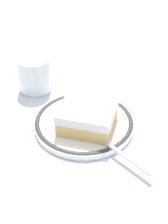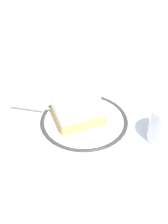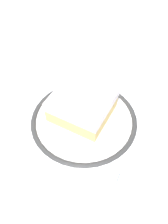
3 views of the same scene
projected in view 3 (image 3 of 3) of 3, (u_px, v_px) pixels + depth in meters
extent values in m
plane|color=#B7B2A8|center=(68.00, 130.00, 0.41)|extent=(2.40, 2.40, 0.00)
cube|color=silver|center=(68.00, 130.00, 0.41)|extent=(0.43, 0.31, 0.00)
cylinder|color=white|center=(84.00, 122.00, 0.41)|extent=(0.18, 0.18, 0.01)
torus|color=#333333|center=(84.00, 120.00, 0.41)|extent=(0.18, 0.18, 0.01)
cube|color=#DBB76B|center=(84.00, 109.00, 0.40)|extent=(0.11, 0.11, 0.03)
cube|color=white|center=(84.00, 101.00, 0.39)|extent=(0.11, 0.11, 0.02)
ellipsoid|color=silver|center=(80.00, 98.00, 0.43)|extent=(0.05, 0.04, 0.01)
cylinder|color=silver|center=(62.00, 75.00, 0.47)|extent=(0.10, 0.04, 0.01)
cylinder|color=silver|center=(141.00, 200.00, 0.30)|extent=(0.07, 0.07, 0.07)
cylinder|color=#B7722D|center=(140.00, 203.00, 0.31)|extent=(0.06, 0.06, 0.05)
cube|color=white|center=(1.00, 115.00, 0.43)|extent=(0.16, 0.16, 0.00)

